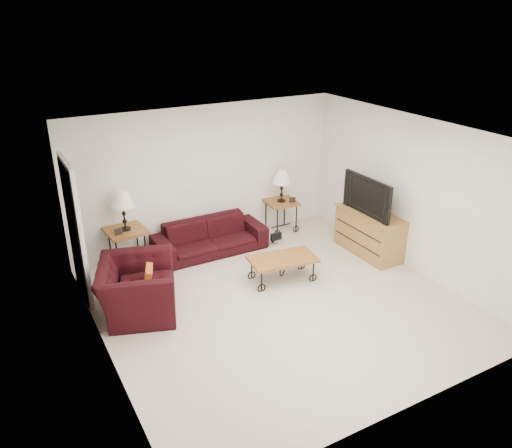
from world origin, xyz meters
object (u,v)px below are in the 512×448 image
at_px(tv_stand, 369,233).
at_px(sofa, 210,237).
at_px(side_table_right, 281,216).
at_px(lamp_left, 123,210).
at_px(backpack, 273,233).
at_px(lamp_right, 282,186).
at_px(armchair, 137,288).
at_px(coffee_table, 282,269).
at_px(side_table_left, 128,248).
at_px(television, 372,195).

bearing_deg(tv_stand, sofa, 150.42).
xyz_separation_m(sofa, side_table_right, (1.58, 0.18, 0.02)).
xyz_separation_m(lamp_left, backpack, (2.57, -0.40, -0.80)).
relative_size(lamp_right, armchair, 0.52).
distance_m(coffee_table, backpack, 1.36).
relative_size(lamp_left, lamp_right, 1.10).
xyz_separation_m(side_table_left, television, (3.82, -1.56, 0.75)).
xyz_separation_m(sofa, armchair, (-1.68, -1.25, 0.09)).
distance_m(side_table_left, tv_stand, 4.14).
height_order(armchair, television, television).
relative_size(lamp_right, television, 0.54).
height_order(lamp_right, coffee_table, lamp_right).
bearing_deg(sofa, tv_stand, -29.58).
relative_size(side_table_right, coffee_table, 0.58).
relative_size(coffee_table, television, 0.92).
relative_size(sofa, television, 1.74).
bearing_deg(television, side_table_left, -112.20).
xyz_separation_m(sofa, lamp_right, (1.58, 0.18, 0.63)).
height_order(sofa, coffee_table, sofa).
xyz_separation_m(armchair, television, (4.08, -0.13, 0.71)).
relative_size(lamp_left, tv_stand, 0.53).
bearing_deg(armchair, lamp_right, -46.94).
xyz_separation_m(armchair, backpack, (2.84, 1.03, -0.17)).
bearing_deg(television, lamp_left, -112.20).
bearing_deg(lamp_left, lamp_right, 0.00).
bearing_deg(television, backpack, -132.78).
xyz_separation_m(side_table_left, lamp_left, (0.00, 0.00, 0.67)).
xyz_separation_m(lamp_left, television, (3.82, -1.56, 0.08)).
bearing_deg(side_table_left, lamp_left, 0.00).
bearing_deg(armchair, tv_stand, -72.43).
bearing_deg(sofa, lamp_left, 172.72).
xyz_separation_m(coffee_table, tv_stand, (1.83, 0.09, 0.18)).
xyz_separation_m(side_table_right, backpack, (-0.42, -0.40, -0.10)).
height_order(lamp_left, backpack, lamp_left).
distance_m(side_table_left, lamp_left, 0.67).
xyz_separation_m(lamp_right, tv_stand, (0.85, -1.56, -0.54)).
bearing_deg(lamp_right, side_table_left, 180.00).
bearing_deg(backpack, coffee_table, -102.44).
height_order(side_table_right, backpack, side_table_right).
xyz_separation_m(coffee_table, television, (1.81, 0.09, 0.89)).
height_order(lamp_right, backpack, lamp_right).
relative_size(lamp_right, coffee_table, 0.58).
xyz_separation_m(sofa, television, (2.41, -1.38, 0.80)).
bearing_deg(tv_stand, coffee_table, -177.25).
distance_m(lamp_right, coffee_table, 2.05).
distance_m(lamp_right, armchair, 3.60).
distance_m(lamp_right, tv_stand, 1.85).
xyz_separation_m(side_table_right, tv_stand, (0.85, -1.56, 0.08)).
xyz_separation_m(tv_stand, television, (-0.02, 0.00, 0.71)).
xyz_separation_m(side_table_left, armchair, (-0.27, -1.43, 0.05)).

